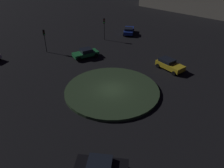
% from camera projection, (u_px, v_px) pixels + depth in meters
% --- Properties ---
extents(ground_plane, '(121.13, 121.13, 0.00)m').
position_uv_depth(ground_plane, '(112.00, 92.00, 27.80)').
color(ground_plane, black).
extents(roundabout_island, '(11.48, 11.48, 0.33)m').
position_uv_depth(roundabout_island, '(112.00, 90.00, 27.71)').
color(roundabout_island, '#2D4228').
rests_on(roundabout_island, ground_plane).
extents(car_black, '(4.33, 2.64, 1.43)m').
position_uv_depth(car_black, '(101.00, 168.00, 17.33)').
color(car_black, black).
rests_on(car_black, ground_plane).
extents(car_green, '(4.03, 4.04, 1.44)m').
position_uv_depth(car_green, '(86.00, 53.00, 35.89)').
color(car_green, '#1E7238').
rests_on(car_green, ground_plane).
extents(car_yellow, '(4.35, 3.85, 1.42)m').
position_uv_depth(car_yellow, '(169.00, 64.00, 32.44)').
color(car_yellow, gold).
rests_on(car_yellow, ground_plane).
extents(car_blue, '(2.49, 4.29, 1.36)m').
position_uv_depth(car_blue, '(129.00, 31.00, 45.51)').
color(car_blue, '#1E38A5').
rests_on(car_blue, ground_plane).
extents(traffic_light_south, '(0.36, 0.39, 4.05)m').
position_uv_depth(traffic_light_south, '(104.00, 25.00, 41.47)').
color(traffic_light_south, '#2D2D2D').
rests_on(traffic_light_south, ground_plane).
extents(traffic_light_southeast, '(0.40, 0.37, 3.83)m').
position_uv_depth(traffic_light_southeast, '(44.00, 36.00, 36.66)').
color(traffic_light_southeast, '#2D2D2D').
rests_on(traffic_light_southeast, ground_plane).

